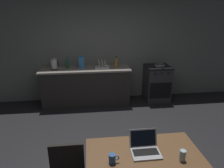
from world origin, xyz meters
The scene contains 14 objects.
ground_plane centered at (0.00, 0.00, 0.00)m, with size 12.00×12.00×0.00m, color black.
back_wall centered at (0.30, 2.51, 1.36)m, with size 6.40×0.10×2.72m, color slate.
kitchen_counter centered at (-0.52, 2.16, 0.46)m, with size 2.16×0.64×0.91m.
stove_oven centered at (1.29, 2.16, 0.45)m, with size 0.60×0.62×0.91m.
dining_table centered at (0.12, -0.93, 0.67)m, with size 1.27×0.80×0.75m.
laptop centered at (0.14, -0.86, 0.79)m, with size 0.32×0.28×0.22m.
electric_kettle centered at (-1.24, 2.16, 1.03)m, with size 0.18×0.16×0.26m.
bottle centered at (0.23, 2.11, 1.04)m, with size 0.07×0.07×0.29m.
frying_pan centered at (1.33, 2.13, 0.93)m, with size 0.25×0.42×0.05m.
coffee_mug centered at (-0.24, -1.00, 0.80)m, with size 0.11×0.07×0.10m.
drinking_glass centered at (0.49, -1.05, 0.81)m, with size 0.07×0.07×0.12m.
cereal_box centered at (-0.60, 2.18, 1.05)m, with size 0.13×0.05×0.28m.
dish_rack centered at (-0.11, 2.16, 0.96)m, with size 0.34×0.26×0.21m.
bottle_b centered at (-0.94, 2.24, 1.04)m, with size 0.07×0.07×0.27m.
Camera 1 is at (-0.46, -2.76, 2.26)m, focal length 33.67 mm.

